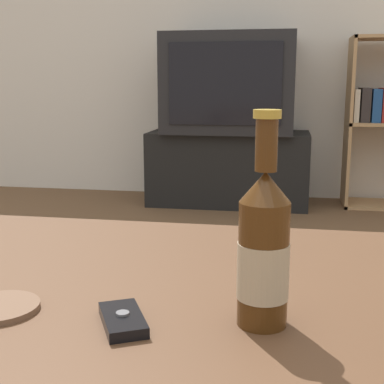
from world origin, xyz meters
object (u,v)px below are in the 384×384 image
tv_stand (229,168)px  cell_phone (123,320)px  television (230,84)px  beer_bottle (263,250)px  bookshelf (380,117)px

tv_stand → cell_phone: cell_phone is taller
television → cell_phone: television is taller
beer_bottle → cell_phone: 0.19m
bookshelf → beer_bottle: bookshelf is taller
bookshelf → cell_phone: 3.04m
television → bookshelf: 0.97m
tv_stand → bookshelf: bookshelf is taller
tv_stand → bookshelf: size_ratio=0.96×
beer_bottle → cell_phone: beer_bottle is taller
television → beer_bottle: bearing=-83.2°
television → beer_bottle: (0.34, -2.82, -0.19)m
tv_stand → beer_bottle: size_ratio=3.91×
television → bookshelf: (0.94, 0.09, -0.20)m
tv_stand → beer_bottle: (0.34, -2.82, 0.35)m
tv_stand → beer_bottle: 2.87m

